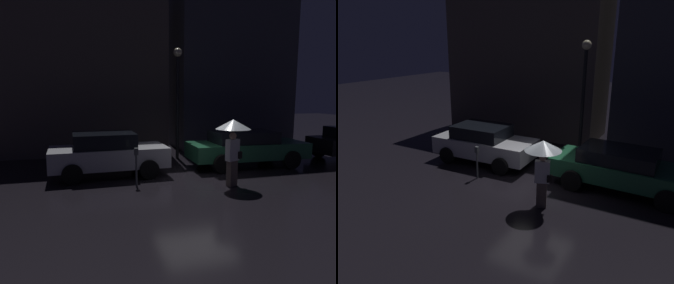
# 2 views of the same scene
# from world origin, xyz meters

# --- Properties ---
(ground_plane) EXTENTS (60.00, 60.00, 0.00)m
(ground_plane) POSITION_xyz_m (0.00, 0.00, 0.00)
(ground_plane) COLOR black
(building_facade_left) EXTENTS (7.96, 3.00, 7.84)m
(building_facade_left) POSITION_xyz_m (-3.55, 6.50, 3.92)
(building_facade_left) COLOR #564C47
(building_facade_left) RESTS_ON ground
(parked_car_silver) EXTENTS (4.05, 2.03, 1.50)m
(parked_car_silver) POSITION_xyz_m (-2.80, 1.29, 0.79)
(parked_car_silver) COLOR #B7B7BF
(parked_car_silver) RESTS_ON ground
(parked_car_green) EXTENTS (4.67, 1.97, 1.40)m
(parked_car_green) POSITION_xyz_m (2.57, 1.31, 0.76)
(parked_car_green) COLOR #1E5638
(parked_car_green) RESTS_ON ground
(pedestrian_with_umbrella) EXTENTS (1.07, 1.07, 2.07)m
(pedestrian_with_umbrella) POSITION_xyz_m (0.78, -1.09, 1.65)
(pedestrian_with_umbrella) COLOR #66564C
(pedestrian_with_umbrella) RESTS_ON ground
(parking_meter) EXTENTS (0.12, 0.10, 1.19)m
(parking_meter) POSITION_xyz_m (-2.08, -0.30, 0.74)
(parking_meter) COLOR #4C5154
(parking_meter) RESTS_ON ground
(street_lamp_near) EXTENTS (0.37, 0.37, 4.76)m
(street_lamp_near) POSITION_xyz_m (0.43, 3.56, 3.08)
(street_lamp_near) COLOR black
(street_lamp_near) RESTS_ON ground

